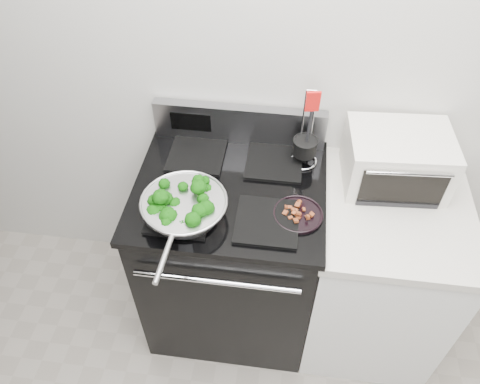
% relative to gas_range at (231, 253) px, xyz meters
% --- Properties ---
extents(back_wall, '(4.00, 0.02, 2.70)m').
position_rel_gas_range_xyz_m(back_wall, '(0.30, 0.34, 0.86)').
color(back_wall, beige).
rests_on(back_wall, ground).
extents(gas_range, '(0.79, 0.69, 1.13)m').
position_rel_gas_range_xyz_m(gas_range, '(0.00, 0.00, 0.00)').
color(gas_range, black).
rests_on(gas_range, floor).
extents(counter, '(0.62, 0.68, 0.92)m').
position_rel_gas_range_xyz_m(counter, '(0.68, -0.00, -0.03)').
color(counter, white).
rests_on(counter, floor).
extents(skillet, '(0.34, 0.53, 0.07)m').
position_rel_gas_range_xyz_m(skillet, '(-0.15, -0.18, 0.52)').
color(skillet, silver).
rests_on(skillet, gas_range).
extents(broccoli_pile, '(0.26, 0.26, 0.09)m').
position_rel_gas_range_xyz_m(broccoli_pile, '(-0.15, -0.18, 0.53)').
color(broccoli_pile, black).
rests_on(broccoli_pile, skillet).
extents(bacon_plate, '(0.19, 0.19, 0.04)m').
position_rel_gas_range_xyz_m(bacon_plate, '(0.29, -0.12, 0.48)').
color(bacon_plate, black).
rests_on(bacon_plate, gas_range).
extents(utensil_holder, '(0.12, 0.12, 0.37)m').
position_rel_gas_range_xyz_m(utensil_holder, '(0.29, 0.19, 0.53)').
color(utensil_holder, silver).
rests_on(utensil_holder, gas_range).
extents(toaster_oven, '(0.43, 0.34, 0.23)m').
position_rel_gas_range_xyz_m(toaster_oven, '(0.67, 0.16, 0.55)').
color(toaster_oven, white).
rests_on(toaster_oven, counter).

